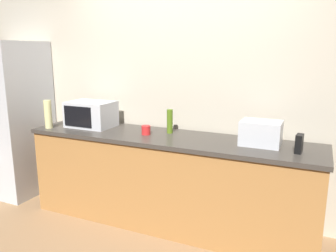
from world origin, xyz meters
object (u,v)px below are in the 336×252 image
(cordless_phone, at_px, (299,144))
(microwave, at_px, (91,114))
(bottle_vinegar, at_px, (48,114))
(toaster_oven, at_px, (261,133))
(mug_red, at_px, (146,130))
(refrigerator, at_px, (12,119))
(bottle_olive_oil, at_px, (170,121))

(cordless_phone, bearing_deg, microwave, -177.29)
(bottle_vinegar, bearing_deg, cordless_phone, 3.37)
(toaster_oven, distance_m, bottle_vinegar, 2.15)
(microwave, relative_size, toaster_oven, 1.41)
(microwave, relative_size, cordless_phone, 3.20)
(microwave, xyz_separation_m, mug_red, (0.70, -0.07, -0.09))
(refrigerator, relative_size, microwave, 3.75)
(microwave, xyz_separation_m, bottle_vinegar, (-0.36, -0.24, 0.01))
(toaster_oven, xyz_separation_m, bottle_olive_oil, (-0.89, 0.06, 0.01))
(refrigerator, bearing_deg, microwave, 2.44)
(refrigerator, xyz_separation_m, toaster_oven, (2.90, 0.06, 0.10))
(refrigerator, xyz_separation_m, cordless_phone, (3.22, -0.05, 0.07))
(refrigerator, bearing_deg, mug_red, -0.72)
(cordless_phone, bearing_deg, bottle_olive_oil, 177.20)
(mug_red, bearing_deg, microwave, 174.20)
(toaster_oven, height_order, bottle_olive_oil, bottle_olive_oil)
(toaster_oven, height_order, mug_red, toaster_oven)
(refrigerator, distance_m, cordless_phone, 3.22)
(cordless_phone, bearing_deg, mug_red, -175.74)
(toaster_oven, relative_size, bottle_vinegar, 1.15)
(toaster_oven, bearing_deg, bottle_vinegar, -173.17)
(toaster_oven, relative_size, cordless_phone, 2.27)
(microwave, xyz_separation_m, toaster_oven, (1.77, 0.01, -0.03))
(bottle_vinegar, distance_m, bottle_olive_oil, 1.29)
(microwave, height_order, bottle_olive_oil, microwave)
(toaster_oven, height_order, cordless_phone, toaster_oven)
(refrigerator, xyz_separation_m, bottle_olive_oil, (2.01, 0.12, 0.12))
(refrigerator, height_order, bottle_olive_oil, refrigerator)
(microwave, bearing_deg, bottle_olive_oil, 4.82)
(microwave, distance_m, cordless_phone, 2.10)
(toaster_oven, distance_m, mug_red, 1.08)
(refrigerator, distance_m, mug_red, 1.83)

